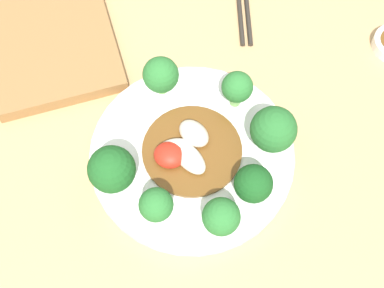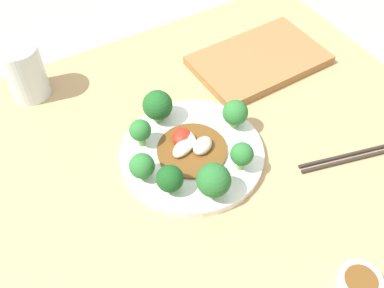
{
  "view_description": "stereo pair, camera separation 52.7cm",
  "coord_description": "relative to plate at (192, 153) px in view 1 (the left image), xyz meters",
  "views": [
    {
      "loc": [
        0.28,
        -0.08,
        1.31
      ],
      "look_at": [
        0.04,
        -0.02,
        0.81
      ],
      "focal_mm": 42.0,
      "sensor_mm": 36.0,
      "label": 1
    },
    {
      "loc": [
        0.3,
        0.43,
        1.43
      ],
      "look_at": [
        0.04,
        -0.02,
        0.81
      ],
      "focal_mm": 42.0,
      "sensor_mm": 36.0,
      "label": 2
    }
  ],
  "objects": [
    {
      "name": "broccoli_west",
      "position": [
        -0.1,
        -0.02,
        0.04
      ],
      "size": [
        0.05,
        0.05,
        0.06
      ],
      "color": "#7AAD5B",
      "rests_on": "plate"
    },
    {
      "name": "broccoli_southeast",
      "position": [
        0.07,
        -0.06,
        0.04
      ],
      "size": [
        0.04,
        0.04,
        0.06
      ],
      "color": "#70A356",
      "rests_on": "plate"
    },
    {
      "name": "table",
      "position": [
        -0.04,
        0.02,
        -0.4
      ],
      "size": [
        0.93,
        0.82,
        0.77
      ],
      "color": "tan",
      "rests_on": "ground_plane"
    },
    {
      "name": "broccoli_east",
      "position": [
        0.1,
        0.01,
        0.04
      ],
      "size": [
        0.04,
        0.04,
        0.05
      ],
      "color": "#70A356",
      "rests_on": "plate"
    },
    {
      "name": "broccoli_north",
      "position": [
        0.02,
        0.1,
        0.05
      ],
      "size": [
        0.06,
        0.06,
        0.07
      ],
      "color": "#89B76B",
      "rests_on": "plate"
    },
    {
      "name": "stirfry_center",
      "position": [
        -0.0,
        -0.01,
        0.02
      ],
      "size": [
        0.13,
        0.13,
        0.02
      ],
      "color": "brown",
      "rests_on": "plate"
    },
    {
      "name": "broccoli_northwest",
      "position": [
        -0.06,
        0.08,
        0.04
      ],
      "size": [
        0.04,
        0.04,
        0.06
      ],
      "color": "#7AAD5B",
      "rests_on": "plate"
    },
    {
      "name": "broccoli_south",
      "position": [
        0.02,
        -0.1,
        0.05
      ],
      "size": [
        0.06,
        0.06,
        0.07
      ],
      "color": "#70A356",
      "rests_on": "plate"
    },
    {
      "name": "plate",
      "position": [
        0.0,
        0.0,
        0.0
      ],
      "size": [
        0.27,
        0.27,
        0.02
      ],
      "color": "white",
      "rests_on": "table"
    },
    {
      "name": "ground_plane",
      "position": [
        -0.04,
        0.02,
        -0.78
      ],
      "size": [
        8.0,
        8.0,
        0.0
      ],
      "primitive_type": "plane",
      "color": "#B7B2A8"
    },
    {
      "name": "cutting_board",
      "position": [
        -0.26,
        -0.15,
        0.0
      ],
      "size": [
        0.29,
        0.19,
        0.02
      ],
      "color": "olive",
      "rests_on": "table"
    },
    {
      "name": "broccoli_northeast",
      "position": [
        0.07,
        0.05,
        0.04
      ],
      "size": [
        0.05,
        0.05,
        0.05
      ],
      "color": "#7AAD5B",
      "rests_on": "plate"
    }
  ]
}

